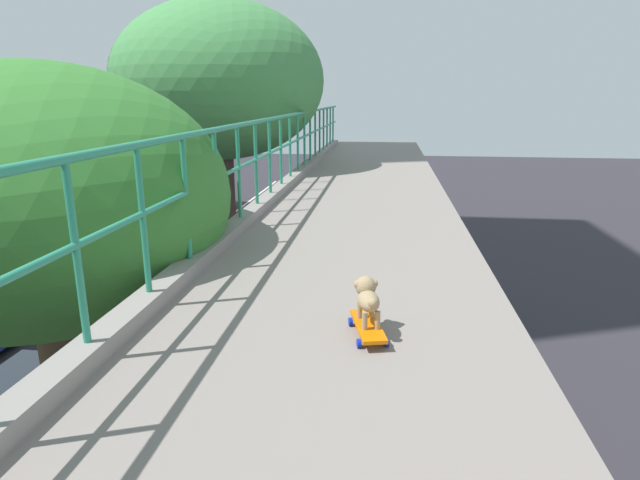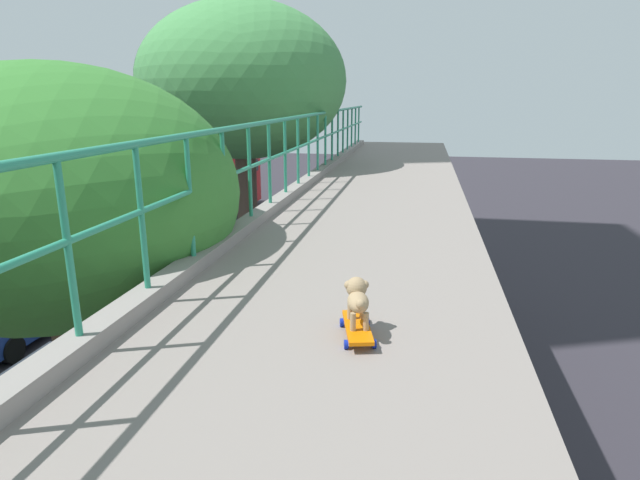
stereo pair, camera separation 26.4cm
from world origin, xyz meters
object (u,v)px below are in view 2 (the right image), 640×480
at_px(car_green_fifth, 55,398).
at_px(small_dog, 357,297).
at_px(car_grey_seventh, 182,288).
at_px(car_blue_sixth, 24,312).
at_px(city_bus, 208,185).
at_px(toy_skateboard, 357,328).

height_order(car_green_fifth, small_dog, small_dog).
bearing_deg(car_green_fifth, car_grey_seventh, 92.38).
distance_m(car_blue_sixth, city_bus, 14.06).
distance_m(car_grey_seventh, city_bus, 11.99).
xyz_separation_m(city_bus, toy_skateboard, (10.61, -22.75, 3.10)).
xyz_separation_m(car_green_fifth, car_grey_seventh, (-0.27, 6.37, -0.03)).
height_order(car_blue_sixth, toy_skateboard, toy_skateboard).
relative_size(toy_skateboard, small_dog, 1.49).
relative_size(car_blue_sixth, small_dog, 12.33).
relative_size(car_green_fifth, city_bus, 0.37).
relative_size(car_green_fifth, toy_skateboard, 7.80).
xyz_separation_m(car_green_fifth, toy_skateboard, (6.63, -5.06, 4.43)).
distance_m(car_green_fifth, car_blue_sixth, 5.24).
relative_size(car_grey_seventh, small_dog, 12.81).
bearing_deg(car_grey_seventh, toy_skateboard, -58.91).
bearing_deg(toy_skateboard, city_bus, 114.99).
xyz_separation_m(toy_skateboard, small_dog, (-0.01, 0.05, 0.19)).
xyz_separation_m(car_grey_seventh, toy_skateboard, (6.89, -11.43, 4.46)).
bearing_deg(small_dog, car_grey_seventh, 121.17).
height_order(car_grey_seventh, toy_skateboard, toy_skateboard).
bearing_deg(small_dog, car_blue_sixth, 139.92).
relative_size(car_green_fifth, small_dog, 11.60).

